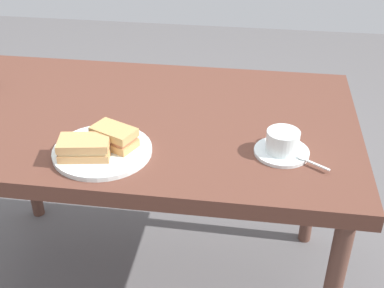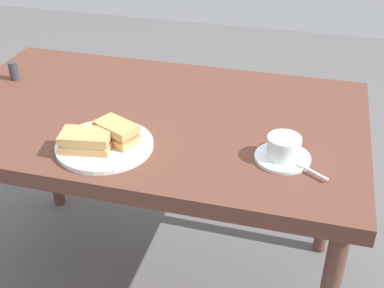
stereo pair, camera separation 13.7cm
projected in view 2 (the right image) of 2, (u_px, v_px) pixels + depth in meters
The scene contains 9 objects.
ground_plane at pixel (159, 278), 1.98m from camera, with size 6.00×6.00×0.00m, color #5E5C5D.
dining_table at pixel (152, 132), 1.62m from camera, with size 1.33×0.79×0.74m.
sandwich_plate at pixel (105, 145), 1.40m from camera, with size 0.27×0.27×0.01m, color white.
sandwich_front at pixel (117, 132), 1.40m from camera, with size 0.14×0.11×0.05m.
sandwich_back at pixel (86, 141), 1.36m from camera, with size 0.15×0.10×0.05m.
coffee_saucer at pixel (282, 158), 1.36m from camera, with size 0.15×0.15×0.01m, color white.
coffee_cup at pixel (284, 146), 1.34m from camera, with size 0.09×0.12×0.06m.
spoon at pixel (307, 168), 1.30m from camera, with size 0.09×0.06×0.01m.
salt_shaker at pixel (14, 71), 1.77m from camera, with size 0.03×0.03×0.06m, color #33383D.
Camera 2 is at (-0.48, 1.31, 1.50)m, focal length 47.11 mm.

